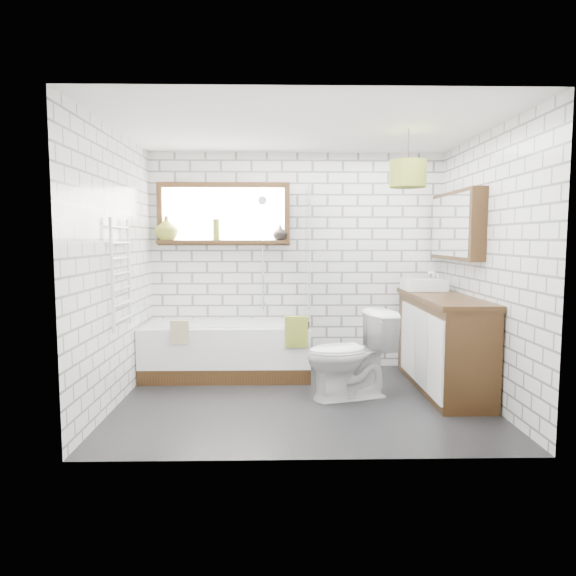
{
  "coord_description": "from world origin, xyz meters",
  "views": [
    {
      "loc": [
        -0.23,
        -4.7,
        1.52
      ],
      "look_at": [
        -0.13,
        0.25,
        1.04
      ],
      "focal_mm": 32.0,
      "sensor_mm": 36.0,
      "label": 1
    }
  ],
  "objects_px": {
    "bathtub": "(227,350)",
    "vanity": "(442,342)",
    "basin": "(424,284)",
    "toilet": "(350,355)",
    "pendant": "(408,174)"
  },
  "relations": [
    {
      "from": "bathtub",
      "to": "vanity",
      "type": "xyz_separation_m",
      "value": [
        2.22,
        -0.55,
        0.19
      ]
    },
    {
      "from": "basin",
      "to": "toilet",
      "type": "xyz_separation_m",
      "value": [
        -0.92,
        -0.78,
        -0.6
      ]
    },
    {
      "from": "bathtub",
      "to": "vanity",
      "type": "distance_m",
      "value": 2.29
    },
    {
      "from": "basin",
      "to": "pendant",
      "type": "distance_m",
      "value": 1.45
    },
    {
      "from": "bathtub",
      "to": "basin",
      "type": "relative_size",
      "value": 4.16
    },
    {
      "from": "vanity",
      "to": "pendant",
      "type": "xyz_separation_m",
      "value": [
        -0.48,
        -0.37,
        1.62
      ]
    },
    {
      "from": "basin",
      "to": "toilet",
      "type": "height_order",
      "value": "basin"
    },
    {
      "from": "vanity",
      "to": "basin",
      "type": "bearing_deg",
      "value": 96.84
    },
    {
      "from": "basin",
      "to": "toilet",
      "type": "relative_size",
      "value": 0.52
    },
    {
      "from": "basin",
      "to": "pendant",
      "type": "relative_size",
      "value": 1.33
    },
    {
      "from": "toilet",
      "to": "pendant",
      "type": "relative_size",
      "value": 2.57
    },
    {
      "from": "bathtub",
      "to": "pendant",
      "type": "bearing_deg",
      "value": -27.92
    },
    {
      "from": "vanity",
      "to": "basin",
      "type": "relative_size",
      "value": 3.85
    },
    {
      "from": "basin",
      "to": "pendant",
      "type": "xyz_separation_m",
      "value": [
        -0.42,
        -0.87,
        1.08
      ]
    },
    {
      "from": "bathtub",
      "to": "vanity",
      "type": "relative_size",
      "value": 1.08
    }
  ]
}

